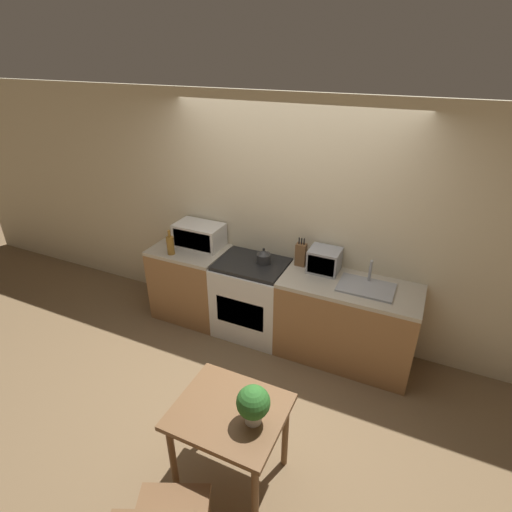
{
  "coord_description": "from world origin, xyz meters",
  "views": [
    {
      "loc": [
        1.37,
        -2.72,
        2.96
      ],
      "look_at": [
        -0.17,
        0.58,
        1.05
      ],
      "focal_mm": 28.0,
      "sensor_mm": 36.0,
      "label": 1
    }
  ],
  "objects": [
    {
      "name": "sink_basin",
      "position": [
        0.96,
        0.69,
        0.92
      ],
      "size": [
        0.53,
        0.35,
        0.24
      ],
      "color": "#999BA0",
      "rests_on": "counter_right_run"
    },
    {
      "name": "stove_range",
      "position": [
        -0.26,
        0.68,
        0.45
      ],
      "size": [
        0.77,
        0.62,
        0.9
      ],
      "color": "silver",
      "rests_on": "ground_plane"
    },
    {
      "name": "knife_block",
      "position": [
        0.23,
        0.86,
        1.03
      ],
      "size": [
        0.11,
        0.08,
        0.32
      ],
      "color": "brown",
      "rests_on": "counter_right_run"
    },
    {
      "name": "wall_back",
      "position": [
        0.0,
        1.02,
        1.3
      ],
      "size": [
        10.0,
        0.06,
        2.6
      ],
      "color": "beige",
      "rests_on": "ground_plane"
    },
    {
      "name": "potted_plant",
      "position": [
        0.57,
        -1.04,
        0.89
      ],
      "size": [
        0.23,
        0.23,
        0.29
      ],
      "color": "beige",
      "rests_on": "dining_table"
    },
    {
      "name": "microwave",
      "position": [
        -0.99,
        0.8,
        1.03
      ],
      "size": [
        0.55,
        0.33,
        0.27
      ],
      "color": "silver",
      "rests_on": "counter_left_run"
    },
    {
      "name": "toaster_oven",
      "position": [
        0.49,
        0.84,
        1.02
      ],
      "size": [
        0.31,
        0.26,
        0.25
      ],
      "color": "#999BA0",
      "rests_on": "counter_right_run"
    },
    {
      "name": "ground_plane",
      "position": [
        0.0,
        0.0,
        0.0
      ],
      "size": [
        16.0,
        16.0,
        0.0
      ],
      "primitive_type": "plane",
      "color": "brown"
    },
    {
      "name": "dining_table",
      "position": [
        0.38,
        -1.02,
        0.62
      ],
      "size": [
        0.77,
        0.67,
        0.73
      ],
      "color": "brown",
      "rests_on": "ground_plane"
    },
    {
      "name": "counter_left_run",
      "position": [
        -1.07,
        0.68,
        0.45
      ],
      "size": [
        0.84,
        0.62,
        0.9
      ],
      "color": "olive",
      "rests_on": "ground_plane"
    },
    {
      "name": "kettle",
      "position": [
        -0.15,
        0.73,
        0.98
      ],
      "size": [
        0.15,
        0.15,
        0.18
      ],
      "color": "#2D2D2D",
      "rests_on": "stove_range"
    },
    {
      "name": "counter_right_run",
      "position": [
        0.81,
        0.68,
        0.45
      ],
      "size": [
        1.37,
        0.62,
        0.9
      ],
      "color": "olive",
      "rests_on": "ground_plane"
    },
    {
      "name": "bottle",
      "position": [
        -1.17,
        0.49,
        1.01
      ],
      "size": [
        0.08,
        0.08,
        0.29
      ],
      "color": "olive",
      "rests_on": "counter_left_run"
    }
  ]
}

